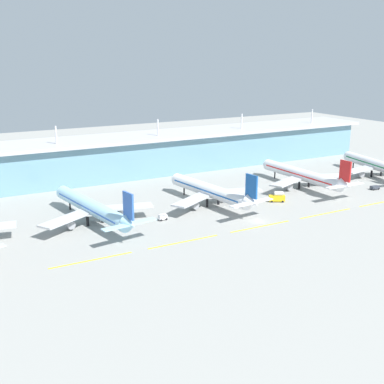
# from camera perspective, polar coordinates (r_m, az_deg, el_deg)

# --- Properties ---
(ground_plane) EXTENTS (600.00, 600.00, 0.00)m
(ground_plane) POSITION_cam_1_polar(r_m,az_deg,el_deg) (198.22, 7.80, -3.43)
(ground_plane) COLOR gray
(terminal_building) EXTENTS (288.00, 34.00, 30.87)m
(terminal_building) POSITION_cam_1_polar(r_m,az_deg,el_deg) (279.52, -4.45, 4.58)
(terminal_building) COLOR #6693A8
(terminal_building) RESTS_ON ground
(airliner_near_middle) EXTENTS (48.24, 65.64, 18.90)m
(airliner_near_middle) POSITION_cam_1_polar(r_m,az_deg,el_deg) (196.21, -11.54, -1.82)
(airliner_near_middle) COLOR #9ED1EA
(airliner_near_middle) RESTS_ON ground
(airliner_center) EXTENTS (48.40, 61.45, 18.90)m
(airliner_center) POSITION_cam_1_polar(r_m,az_deg,el_deg) (216.39, 2.22, 0.11)
(airliner_center) COLOR white
(airliner_center) RESTS_ON ground
(airliner_far_middle) EXTENTS (48.80, 64.88, 18.90)m
(airliner_far_middle) POSITION_cam_1_polar(r_m,az_deg,el_deg) (252.06, 12.82, 1.95)
(airliner_far_middle) COLOR white
(airliner_far_middle) RESTS_ON ground
(airliner_farthest) EXTENTS (47.85, 58.77, 18.90)m
(airliner_farthest) POSITION_cam_1_polar(r_m,az_deg,el_deg) (288.27, 20.68, 3.01)
(airliner_farthest) COLOR silver
(airliner_farthest) RESTS_ON ground
(taxiway_stripe_west) EXTENTS (28.00, 0.70, 0.04)m
(taxiway_stripe_west) POSITION_cam_1_polar(r_m,az_deg,el_deg) (163.32, -11.67, -7.82)
(taxiway_stripe_west) COLOR yellow
(taxiway_stripe_west) RESTS_ON ground
(taxiway_stripe_mid_west) EXTENTS (28.00, 0.70, 0.04)m
(taxiway_stripe_mid_west) POSITION_cam_1_polar(r_m,az_deg,el_deg) (175.21, -0.97, -5.85)
(taxiway_stripe_mid_west) COLOR yellow
(taxiway_stripe_mid_west) RESTS_ON ground
(taxiway_stripe_centre) EXTENTS (28.00, 0.70, 0.04)m
(taxiway_stripe_centre) POSITION_cam_1_polar(r_m,az_deg,el_deg) (192.44, 8.03, -4.02)
(taxiway_stripe_centre) COLOR yellow
(taxiway_stripe_centre) RESTS_ON ground
(taxiway_stripe_mid_east) EXTENTS (28.00, 0.70, 0.04)m
(taxiway_stripe_mid_east) POSITION_cam_1_polar(r_m,az_deg,el_deg) (213.73, 15.37, -2.44)
(taxiway_stripe_mid_east) COLOR yellow
(taxiway_stripe_mid_east) RESTS_ON ground
(taxiway_stripe_east) EXTENTS (28.00, 0.70, 0.04)m
(taxiway_stripe_east) POSITION_cam_1_polar(r_m,az_deg,el_deg) (237.99, 21.29, -1.14)
(taxiway_stripe_east) COLOR yellow
(taxiway_stripe_east) RESTS_ON ground
(pushback_tug) EXTENTS (4.60, 2.86, 1.85)m
(pushback_tug) POSITION_cam_1_polar(r_m,az_deg,el_deg) (259.59, 20.61, 0.50)
(pushback_tug) COLOR #333842
(pushback_tug) RESTS_ON ground
(fuel_truck) EXTENTS (7.55, 5.81, 4.95)m
(fuel_truck) POSITION_cam_1_polar(r_m,az_deg,el_deg) (225.53, 9.96, -0.58)
(fuel_truck) COLOR gold
(fuel_truck) RESTS_ON ground
(baggage_cart) EXTENTS (3.74, 2.24, 2.48)m
(baggage_cart) POSITION_cam_1_polar(r_m,az_deg,el_deg) (197.87, -3.45, -2.96)
(baggage_cart) COLOR silver
(baggage_cart) RESTS_ON ground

